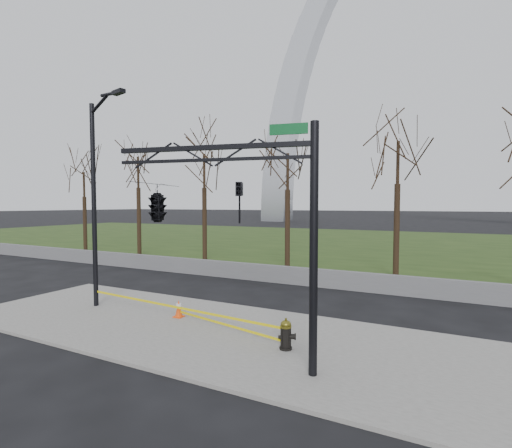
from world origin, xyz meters
The scene contains 11 objects.
ground centered at (0.00, 0.00, 0.00)m, with size 500.00×500.00×0.00m, color black.
sidewalk centered at (0.00, 0.00, 0.05)m, with size 18.00×6.00×0.10m, color slate.
grass_strip centered at (0.00, 30.00, 0.03)m, with size 120.00×40.00×0.06m, color #243B15.
guardrail centered at (0.00, 8.00, 0.45)m, with size 60.00×0.30×0.90m, color #59595B.
gateway_arch centered at (0.00, 75.00, 32.50)m, with size 66.00×6.00×65.00m, color silver, non-canonical shape.
tree_row centered at (7.83, 12.00, 4.32)m, with size 61.66×4.00×8.64m.
fire_hydrant centered at (3.12, -0.38, 0.50)m, with size 0.54×0.36×0.87m.
traffic_cone centered at (-1.40, 0.62, 0.41)m, with size 0.32×0.32×0.62m.
street_light centered at (-5.08, 0.30, 4.69)m, with size 2.35×0.74×8.21m.
traffic_signal_mast centered at (1.10, -2.21, 4.15)m, with size 5.00×2.54×6.00m.
caution_tape centered at (-0.40, 0.03, 0.54)m, with size 8.41×1.01×0.44m.
Camera 1 is at (6.90, -9.73, 4.10)m, focal length 25.97 mm.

